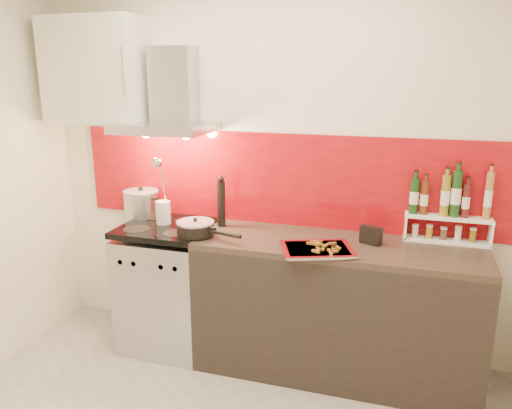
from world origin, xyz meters
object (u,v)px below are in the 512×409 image
(saute_pan, at_px, (196,228))
(baking_tray, at_px, (317,249))
(stock_pot, at_px, (142,203))
(pepper_mill, at_px, (221,202))
(range_stove, at_px, (169,287))
(counter, at_px, (336,308))

(saute_pan, relative_size, baking_tray, 0.93)
(stock_pot, xyz_separation_m, pepper_mill, (0.65, -0.04, 0.07))
(range_stove, relative_size, counter, 0.51)
(saute_pan, relative_size, pepper_mill, 1.32)
(stock_pot, bearing_deg, pepper_mill, -3.85)
(counter, xyz_separation_m, saute_pan, (-0.91, -0.14, 0.50))
(counter, distance_m, pepper_mill, 1.05)
(range_stove, bearing_deg, pepper_mill, 17.98)
(counter, relative_size, stock_pot, 6.93)
(stock_pot, bearing_deg, range_stove, -30.18)
(counter, xyz_separation_m, baking_tray, (-0.10, -0.19, 0.47))
(counter, bearing_deg, stock_pot, 173.90)
(counter, bearing_deg, pepper_mill, 172.17)
(range_stove, bearing_deg, saute_pan, -24.75)
(baking_tray, bearing_deg, range_stove, 170.24)
(counter, relative_size, pepper_mill, 5.06)
(pepper_mill, bearing_deg, counter, -7.83)
(range_stove, distance_m, stock_pot, 0.65)
(stock_pot, bearing_deg, baking_tray, -14.32)
(counter, relative_size, baking_tray, 3.54)
(stock_pot, height_order, saute_pan, stock_pot)
(range_stove, relative_size, stock_pot, 3.50)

